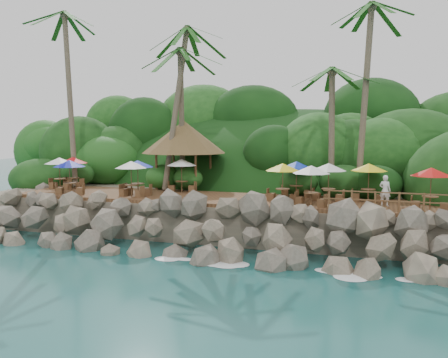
% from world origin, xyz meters
% --- Properties ---
extents(ground, '(140.00, 140.00, 0.00)m').
position_xyz_m(ground, '(0.00, 0.00, 0.00)').
color(ground, '#19514F').
rests_on(ground, ground).
extents(land_base, '(32.00, 25.20, 2.10)m').
position_xyz_m(land_base, '(0.00, 16.00, 1.05)').
color(land_base, gray).
rests_on(land_base, ground).
extents(jungle_hill, '(44.80, 28.00, 15.40)m').
position_xyz_m(jungle_hill, '(0.00, 23.50, 0.00)').
color(jungle_hill, '#143811').
rests_on(jungle_hill, ground).
extents(seawall, '(29.00, 4.00, 2.30)m').
position_xyz_m(seawall, '(0.00, 2.00, 1.15)').
color(seawall, gray).
rests_on(seawall, ground).
extents(terrace, '(26.00, 5.00, 0.20)m').
position_xyz_m(terrace, '(0.00, 6.00, 2.20)').
color(terrace, brown).
rests_on(terrace, land_base).
extents(jungle_foliage, '(44.00, 16.00, 12.00)m').
position_xyz_m(jungle_foliage, '(0.00, 15.00, 0.00)').
color(jungle_foliage, '#143811').
rests_on(jungle_foliage, ground).
extents(foam_line, '(25.20, 0.80, 0.06)m').
position_xyz_m(foam_line, '(0.00, 0.30, 0.03)').
color(foam_line, white).
rests_on(foam_line, ground).
extents(palms, '(32.50, 7.17, 13.53)m').
position_xyz_m(palms, '(1.33, 8.67, 12.35)').
color(palms, brown).
rests_on(palms, ground).
extents(palapa, '(5.71, 5.71, 4.60)m').
position_xyz_m(palapa, '(-4.04, 9.56, 5.79)').
color(palapa, brown).
rests_on(palapa, ground).
extents(dining_clusters, '(24.86, 5.11, 2.13)m').
position_xyz_m(dining_clusters, '(-0.71, 5.94, 4.07)').
color(dining_clusters, brown).
rests_on(dining_clusters, terrace).
extents(railing, '(8.30, 0.10, 1.00)m').
position_xyz_m(railing, '(10.17, 3.65, 2.91)').
color(railing, brown).
rests_on(railing, terrace).
extents(waiter, '(0.67, 0.53, 1.62)m').
position_xyz_m(waiter, '(8.98, 5.65, 3.11)').
color(waiter, white).
rests_on(waiter, terrace).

